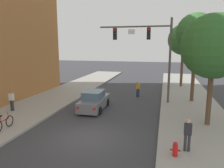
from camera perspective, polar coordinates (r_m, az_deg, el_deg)
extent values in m
plane|color=#38383D|center=(12.90, -6.59, -14.01)|extent=(120.00, 120.00, 0.00)
cube|color=#99968E|center=(12.37, 24.13, -15.61)|extent=(5.00, 60.00, 0.15)
cylinder|color=#514C47|center=(19.69, 15.15, 5.86)|extent=(0.20, 0.20, 7.50)
cylinder|color=#514C47|center=(19.91, 6.02, 14.99)|extent=(6.40, 0.14, 0.14)
cube|color=black|center=(19.72, 9.76, 13.12)|extent=(0.32, 0.28, 1.05)
sphere|color=red|center=(19.60, 9.76, 14.11)|extent=(0.18, 0.18, 0.18)
sphere|color=#2D2823|center=(19.57, 9.73, 13.15)|extent=(0.18, 0.18, 0.18)
sphere|color=#2D2823|center=(19.56, 9.70, 12.18)|extent=(0.18, 0.18, 0.18)
cube|color=black|center=(20.20, 0.81, 13.20)|extent=(0.32, 0.28, 1.05)
sphere|color=red|center=(20.07, 0.71, 14.16)|extent=(0.18, 0.18, 0.18)
sphere|color=#2D2823|center=(20.05, 0.71, 13.22)|extent=(0.18, 0.18, 0.18)
sphere|color=#2D2823|center=(20.04, 0.71, 12.27)|extent=(0.18, 0.18, 0.18)
cube|color=white|center=(19.89, 5.23, 13.70)|extent=(0.60, 0.03, 0.44)
cube|color=slate|center=(18.03, -4.74, -4.98)|extent=(1.82, 4.25, 0.80)
cube|color=slate|center=(17.72, -4.92, -2.86)|extent=(1.56, 2.04, 0.64)
cylinder|color=black|center=(19.53, -5.88, -4.54)|extent=(0.24, 0.65, 0.64)
cylinder|color=black|center=(19.10, -1.26, -4.82)|extent=(0.24, 0.65, 0.64)
cylinder|color=black|center=(17.17, -8.60, -6.68)|extent=(0.24, 0.65, 0.64)
cylinder|color=black|center=(16.68, -3.37, -7.09)|extent=(0.24, 0.65, 0.64)
cube|color=red|center=(16.28, -9.10, -6.32)|extent=(0.20, 0.05, 0.14)
cube|color=red|center=(15.87, -4.78, -6.66)|extent=(0.20, 0.05, 0.14)
cylinder|color=#333338|center=(18.94, -25.31, -5.16)|extent=(0.14, 0.14, 0.85)
cylinder|color=#333338|center=(18.83, -24.88, -5.22)|extent=(0.14, 0.14, 0.85)
cube|color=silver|center=(18.72, -25.26, -3.11)|extent=(0.36, 0.22, 0.56)
sphere|color=#9E7051|center=(18.64, -25.35, -1.91)|extent=(0.22, 0.22, 0.22)
cylinder|color=#232847|center=(22.36, 6.68, -2.38)|extent=(0.14, 0.14, 0.85)
cylinder|color=#232847|center=(22.34, 7.14, -2.40)|extent=(0.14, 0.14, 0.85)
cube|color=orange|center=(22.21, 6.95, -0.62)|extent=(0.36, 0.22, 0.56)
sphere|color=tan|center=(22.14, 6.97, 0.40)|extent=(0.22, 0.22, 0.22)
cylinder|color=#333338|center=(11.49, 18.92, -14.55)|extent=(0.14, 0.14, 0.85)
cylinder|color=#333338|center=(11.51, 19.85, -14.56)|extent=(0.14, 0.14, 0.85)
cube|color=#26262D|center=(11.23, 19.60, -11.28)|extent=(0.36, 0.22, 0.56)
sphere|color=tan|center=(11.09, 19.73, -9.35)|extent=(0.22, 0.22, 0.22)
torus|color=black|center=(15.39, -25.64, -8.88)|extent=(0.10, 0.72, 0.72)
cylinder|color=maroon|center=(14.93, -26.91, -8.67)|extent=(0.10, 0.95, 0.05)
cylinder|color=maroon|center=(14.68, -27.60, -8.29)|extent=(0.04, 0.04, 0.35)
cylinder|color=maroon|center=(15.19, -26.00, -7.49)|extent=(0.04, 0.04, 0.40)
cube|color=black|center=(14.63, -27.66, -7.62)|extent=(0.13, 0.25, 0.06)
cylinder|color=red|center=(10.91, 16.48, -16.66)|extent=(0.24, 0.24, 0.55)
sphere|color=red|center=(10.76, 16.58, -15.07)|extent=(0.22, 0.22, 0.22)
cylinder|color=red|center=(10.89, 15.50, -16.50)|extent=(0.12, 0.09, 0.09)
cylinder|color=red|center=(10.91, 17.47, -16.56)|extent=(0.12, 0.09, 0.09)
cylinder|color=brown|center=(15.19, 24.51, -3.44)|extent=(0.32, 0.32, 3.57)
sphere|color=#2D6028|center=(14.81, 25.47, 9.06)|extent=(4.03, 4.03, 4.03)
cylinder|color=brown|center=(21.09, 20.84, 2.31)|extent=(0.32, 0.32, 4.94)
sphere|color=#387033|center=(20.95, 21.51, 12.61)|extent=(3.50, 3.50, 3.50)
cylinder|color=brown|center=(28.44, 18.10, 3.84)|extent=(0.32, 0.32, 4.43)
sphere|color=#387033|center=(28.30, 18.51, 11.16)|extent=(3.78, 3.78, 3.78)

